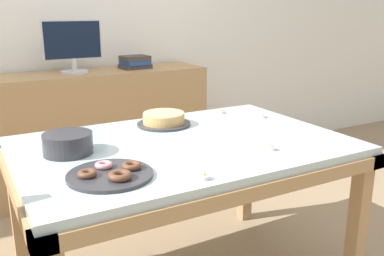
# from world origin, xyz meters

# --- Properties ---
(wall_back) EXTENTS (8.00, 0.10, 2.60)m
(wall_back) POSITION_xyz_m (0.00, 1.76, 1.30)
(wall_back) COLOR white
(wall_back) RESTS_ON ground
(dining_table) EXTENTS (1.53, 1.03, 0.77)m
(dining_table) POSITION_xyz_m (0.00, 0.00, 0.68)
(dining_table) COLOR silver
(dining_table) RESTS_ON ground
(sideboard) EXTENTS (1.74, 0.44, 0.92)m
(sideboard) POSITION_xyz_m (0.00, 1.46, 0.46)
(sideboard) COLOR tan
(sideboard) RESTS_ON ground
(computer_monitor) EXTENTS (0.42, 0.20, 0.38)m
(computer_monitor) POSITION_xyz_m (-0.12, 1.46, 1.10)
(computer_monitor) COLOR silver
(computer_monitor) RESTS_ON sideboard
(book_stack) EXTENTS (0.24, 0.20, 0.10)m
(book_stack) POSITION_xyz_m (0.35, 1.46, 0.96)
(book_stack) COLOR #3F3838
(book_stack) RESTS_ON sideboard
(cake_chocolate_round) EXTENTS (0.28, 0.28, 0.07)m
(cake_chocolate_round) POSITION_xyz_m (0.05, 0.31, 0.80)
(cake_chocolate_round) COLOR #333338
(cake_chocolate_round) RESTS_ON dining_table
(pastry_platter) EXTENTS (0.32, 0.32, 0.04)m
(pastry_platter) POSITION_xyz_m (-0.43, -0.25, 0.78)
(pastry_platter) COLOR #333338
(pastry_platter) RESTS_ON dining_table
(plate_stack) EXTENTS (0.21, 0.21, 0.09)m
(plate_stack) POSITION_xyz_m (-0.50, 0.09, 0.82)
(plate_stack) COLOR #333338
(plate_stack) RESTS_ON dining_table
(tealight_left_edge) EXTENTS (0.04, 0.04, 0.04)m
(tealight_left_edge) POSITION_xyz_m (-0.14, -0.43, 0.78)
(tealight_left_edge) COLOR silver
(tealight_left_edge) RESTS_ON dining_table
(tealight_right_edge) EXTENTS (0.04, 0.04, 0.04)m
(tealight_right_edge) POSITION_xyz_m (0.46, 0.39, 0.78)
(tealight_right_edge) COLOR silver
(tealight_right_edge) RESTS_ON dining_table
(tealight_centre) EXTENTS (0.04, 0.04, 0.04)m
(tealight_centre) POSITION_xyz_m (0.60, 0.18, 0.78)
(tealight_centre) COLOR silver
(tealight_centre) RESTS_ON dining_table
(tealight_near_cakes) EXTENTS (0.04, 0.04, 0.04)m
(tealight_near_cakes) POSITION_xyz_m (0.28, -0.29, 0.78)
(tealight_near_cakes) COLOR silver
(tealight_near_cakes) RESTS_ON dining_table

